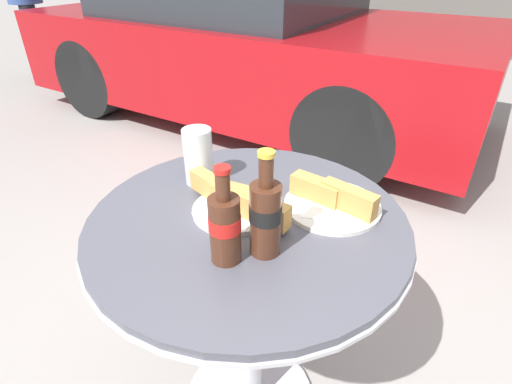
% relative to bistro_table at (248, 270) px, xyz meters
% --- Properties ---
extents(bistro_table, '(0.80, 0.80, 0.76)m').
position_rel_bistro_table_xyz_m(bistro_table, '(0.00, 0.00, 0.00)').
color(bistro_table, '#B7B7BC').
rests_on(bistro_table, ground_plane).
extents(cola_bottle_left, '(0.07, 0.07, 0.24)m').
position_rel_bistro_table_xyz_m(cola_bottle_left, '(0.10, -0.09, 0.27)').
color(cola_bottle_left, '#4C2819').
rests_on(cola_bottle_left, bistro_table).
extents(cola_bottle_right, '(0.07, 0.07, 0.22)m').
position_rel_bistro_table_xyz_m(cola_bottle_right, '(0.05, -0.15, 0.26)').
color(cola_bottle_right, '#4C2819').
rests_on(cola_bottle_right, bistro_table).
extents(drinking_glass, '(0.08, 0.08, 0.16)m').
position_rel_bistro_table_xyz_m(drinking_glass, '(-0.21, 0.07, 0.25)').
color(drinking_glass, '#C68923').
rests_on(drinking_glass, bistro_table).
extents(lunch_plate_near, '(0.24, 0.24, 0.07)m').
position_rel_bistro_table_xyz_m(lunch_plate_near, '(0.16, 0.14, 0.20)').
color(lunch_plate_near, silver).
rests_on(lunch_plate_near, bistro_table).
extents(lunch_plate_far, '(0.31, 0.21, 0.07)m').
position_rel_bistro_table_xyz_m(lunch_plate_far, '(-0.04, 0.00, 0.20)').
color(lunch_plate_far, silver).
rests_on(lunch_plate_far, bistro_table).
extents(parked_car, '(3.85, 1.80, 1.38)m').
position_rel_bistro_table_xyz_m(parked_car, '(-1.54, 2.35, 0.06)').
color(parked_car, '#9E0F14').
rests_on(parked_car, ground_plane).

